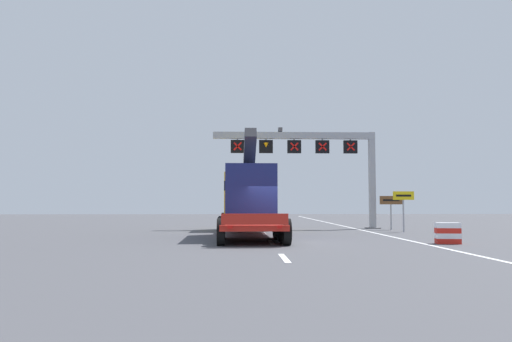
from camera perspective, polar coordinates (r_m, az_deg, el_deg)
The scene contains 8 objects.
ground at distance 21.89m, azimuth 2.41°, elevation -8.23°, with size 112.00×112.00×0.00m, color #4C4C51.
lane_markings at distance 50.61m, azimuth -0.36°, elevation -5.64°, with size 0.20×72.19×0.01m.
edge_line_right at distance 34.71m, azimuth 11.19°, elevation -6.47°, with size 0.20×63.00×0.01m, color silver.
overhead_lane_gantry at distance 34.40m, azimuth 6.64°, elevation 2.36°, with size 11.36×0.90×6.90m.
heavy_haul_truck_red at distance 27.89m, azimuth -1.05°, elevation -3.16°, with size 3.27×14.11×5.30m.
exit_sign_yellow at distance 31.26m, azimuth 16.52°, elevation -3.38°, with size 1.27×0.15×2.44m.
tourist_info_sign_brown at distance 33.67m, azimuth 15.19°, elevation -3.67°, with size 1.49×0.15×2.19m.
crash_barrier_striped at distance 22.91m, azimuth 21.08°, elevation -6.66°, with size 1.06×0.64×0.90m.
Camera 1 is at (-1.67, -21.76, 1.74)m, focal length 34.97 mm.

